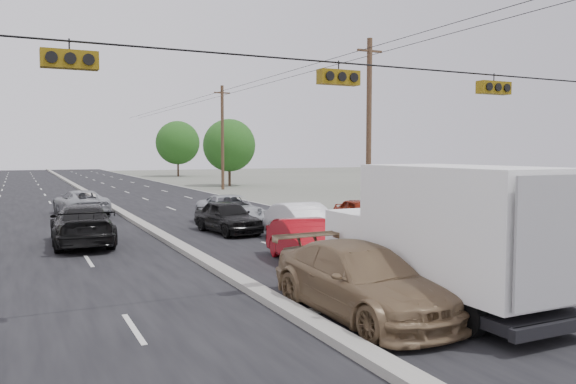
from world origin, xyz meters
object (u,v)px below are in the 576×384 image
at_px(utility_pole_right_c, 222,137).
at_px(box_truck, 442,235).
at_px(tree_right_far, 178,143).
at_px(red_sedan, 305,242).
at_px(queue_car_a, 227,217).
at_px(queue_car_e, 362,213).
at_px(black_suv, 551,247).
at_px(tan_sedan, 361,281).
at_px(tree_right_mid, 229,145).
at_px(utility_pole_right_b, 369,126).
at_px(oncoming_far, 81,203).
at_px(queue_car_b, 304,223).
at_px(oncoming_near, 82,225).
at_px(queue_car_c, 230,211).

bearing_deg(utility_pole_right_c, box_truck, -102.25).
distance_m(tree_right_far, box_truck, 72.60).
distance_m(red_sedan, queue_car_a, 7.57).
xyz_separation_m(queue_car_a, queue_car_e, (6.60, -0.88, -0.05)).
height_order(black_suv, queue_car_a, black_suv).
bearing_deg(tree_right_far, tan_sedan, -101.59).
relative_size(tree_right_far, queue_car_e, 2.04).
xyz_separation_m(tree_right_mid, queue_car_a, (-12.00, -32.87, -3.61)).
distance_m(utility_pole_right_b, oncoming_far, 17.15).
bearing_deg(red_sedan, tree_right_mid, 81.06).
height_order(utility_pole_right_b, utility_pole_right_c, same).
bearing_deg(tan_sedan, black_suv, 6.76).
xyz_separation_m(red_sedan, oncoming_far, (-5.22, 18.08, 0.01)).
bearing_deg(queue_car_e, red_sedan, -128.60).
distance_m(red_sedan, queue_car_b, 4.27).
bearing_deg(tree_right_far, utility_pole_right_b, -93.64).
height_order(tan_sedan, oncoming_near, oncoming_near).
xyz_separation_m(utility_pole_right_c, oncoming_near, (-15.75, -28.43, -4.30)).
bearing_deg(utility_pole_right_b, queue_car_b, -138.80).
xyz_separation_m(tan_sedan, queue_car_a, (1.60, 13.32, -0.05)).
xyz_separation_m(red_sedan, queue_car_e, (6.60, 6.69, -0.03)).
height_order(queue_car_a, queue_car_c, queue_car_c).
height_order(box_truck, oncoming_far, box_truck).
relative_size(black_suv, oncoming_far, 1.15).
height_order(queue_car_b, oncoming_far, queue_car_b).
distance_m(queue_car_a, queue_car_e, 6.66).
distance_m(queue_car_a, oncoming_far, 11.73).
xyz_separation_m(box_truck, queue_car_a, (-0.50, 13.57, -0.99)).
xyz_separation_m(tree_right_far, red_sedan, (-13.00, -65.44, -4.24)).
relative_size(red_sedan, black_suv, 0.73).
relative_size(black_suv, oncoming_near, 1.07).
relative_size(utility_pole_right_c, queue_car_a, 2.33).
distance_m(utility_pole_right_c, box_truck, 42.55).
relative_size(utility_pole_right_b, oncoming_near, 1.80).
distance_m(tree_right_far, black_suv, 70.60).
height_order(tree_right_mid, oncoming_near, tree_right_mid).
bearing_deg(tree_right_far, oncoming_far, -111.04).
bearing_deg(utility_pole_right_b, utility_pole_right_c, 90.00).
distance_m(red_sedan, queue_car_c, 9.90).
bearing_deg(tree_right_far, red_sedan, -101.24).
xyz_separation_m(queue_car_b, oncoming_near, (-8.17, 3.20, 0.03)).
bearing_deg(queue_car_a, tree_right_mid, 63.06).
relative_size(utility_pole_right_b, utility_pole_right_c, 1.00).
height_order(red_sedan, queue_car_a, queue_car_a).
distance_m(tree_right_far, red_sedan, 66.86).
distance_m(utility_pole_right_c, oncoming_near, 32.78).
xyz_separation_m(tree_right_mid, oncoming_far, (-17.22, -22.36, -3.62)).
xyz_separation_m(utility_pole_right_c, oncoming_far, (-14.72, -17.36, -4.39)).
distance_m(utility_pole_right_c, queue_car_c, 27.33).
distance_m(tree_right_mid, red_sedan, 42.34).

